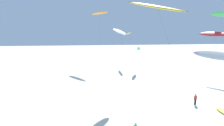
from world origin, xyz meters
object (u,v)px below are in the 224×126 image
Objects in this scene: flying_kite_4 at (222,14)px; flying_kite_7 at (157,7)px; flying_kite_2 at (138,48)px; flying_kite_5 at (99,13)px; person_foreground_walker at (195,99)px; flying_kite_1 at (220,56)px; flying_kite_0 at (214,34)px; flying_kite_6 at (120,32)px; flying_kite_3 at (128,34)px.

flying_kite_4 is 1.04× the size of flying_kite_7.
flying_kite_5 is at bearing 132.64° from flying_kite_2.
person_foreground_walker is at bearing -131.49° from flying_kite_4.
flying_kite_5 reaches higher than person_foreground_walker.
flying_kite_4 reaches higher than flying_kite_1.
flying_kite_7 is (-9.60, 0.66, 6.87)m from flying_kite_1.
flying_kite_2 is (-5.42, 25.25, -0.98)m from flying_kite_1.
flying_kite_6 is at bearing -156.75° from flying_kite_0.
flying_kite_2 is 0.73× the size of flying_kite_6.
person_foreground_walker is at bearing -28.61° from flying_kite_6.
flying_kite_6 reaches higher than person_foreground_walker.
flying_kite_4 reaches higher than flying_kite_2.
flying_kite_7 is (4.27, -5.31, 3.39)m from flying_kite_6.
flying_kite_5 is at bearing 142.22° from flying_kite_0.
flying_kite_3 is at bearing 84.40° from flying_kite_7.
flying_kite_5 is at bearing 108.38° from person_foreground_walker.
flying_kite_7 reaches higher than person_foreground_walker.
flying_kite_7 is at bearing -141.59° from flying_kite_0.
flying_kite_3 is at bearing 100.50° from flying_kite_1.
flying_kite_7 is (-3.28, -33.45, 3.99)m from flying_kite_3.
person_foreground_walker is at bearing -85.12° from flying_kite_2.
flying_kite_4 is 33.56m from flying_kite_5.
flying_kite_6 is at bearing -87.63° from flying_kite_5.
flying_kite_6 is (1.23, -29.79, -5.55)m from flying_kite_5.
flying_kite_1 is 0.82× the size of flying_kite_6.
flying_kite_4 is 31.67m from flying_kite_7.
flying_kite_0 is 8.19m from flying_kite_4.
flying_kite_4 is (20.30, -4.52, 8.83)m from flying_kite_2.
flying_kite_5 is 35.60m from flying_kite_7.
flying_kite_2 is at bearing 102.11° from flying_kite_1.
flying_kite_6 is at bearing -113.67° from flying_kite_2.
flying_kite_4 reaches higher than person_foreground_walker.
flying_kite_7 is (-4.18, -24.59, 7.85)m from flying_kite_2.
person_foreground_walker is (11.82, -35.57, -15.57)m from flying_kite_5.
flying_kite_3 is at bearing 95.12° from person_foreground_walker.
flying_kite_5 is (-8.78, 1.66, 6.16)m from flying_kite_3.
flying_kite_1 is at bearing -77.89° from flying_kite_2.
flying_kite_7 is (-19.67, -15.59, 3.91)m from flying_kite_0.
flying_kite_1 is (-10.07, -16.26, -2.97)m from flying_kite_0.
flying_kite_1 reaches higher than person_foreground_walker.
flying_kite_6 reaches higher than flying_kite_1.
flying_kite_3 is (-6.32, 34.11, 2.88)m from flying_kite_1.
flying_kite_2 is at bearing 80.35° from flying_kite_7.
flying_kite_0 is 0.81× the size of flying_kite_4.
flying_kite_3 is (-0.90, 8.86, 3.86)m from flying_kite_2.
flying_kite_4 reaches higher than flying_kite_6.
flying_kite_4 is at bearing -12.56° from flying_kite_2.
flying_kite_4 is 0.94× the size of flying_kite_5.
flying_kite_6 reaches higher than flying_kite_3.
flying_kite_0 is at bearing 50.26° from person_foreground_walker.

